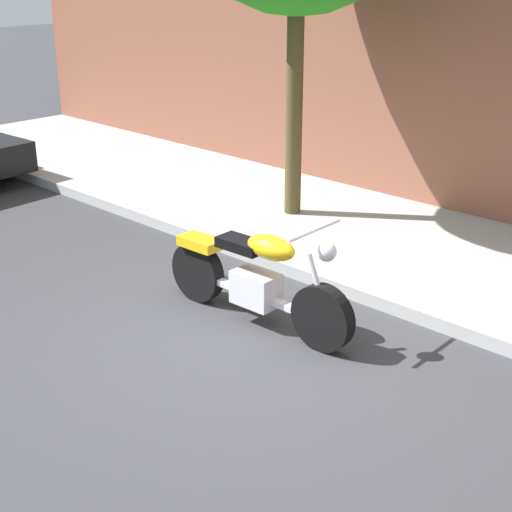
% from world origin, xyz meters
% --- Properties ---
extents(ground_plane, '(60.00, 60.00, 0.00)m').
position_xyz_m(ground_plane, '(0.00, 0.00, 0.00)').
color(ground_plane, '#38383D').
extents(sidewalk, '(19.11, 2.91, 0.14)m').
position_xyz_m(sidewalk, '(0.00, 2.79, 0.07)').
color(sidewalk, '#AAAAAA').
rests_on(sidewalk, ground).
extents(motorcycle, '(2.18, 0.70, 1.11)m').
position_xyz_m(motorcycle, '(-0.21, 0.31, 0.45)').
color(motorcycle, black).
rests_on(motorcycle, ground).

